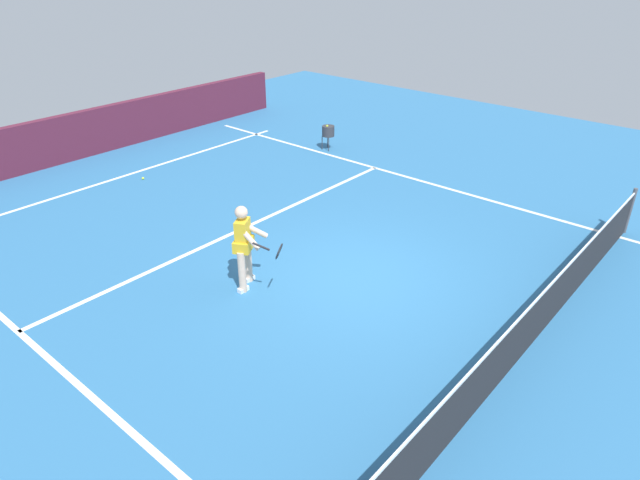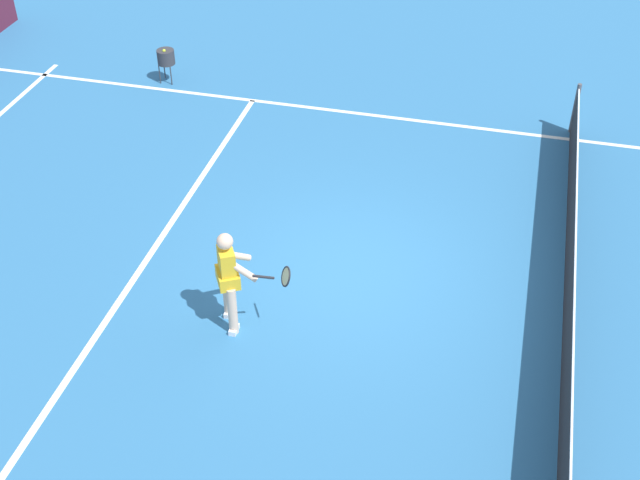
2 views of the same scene
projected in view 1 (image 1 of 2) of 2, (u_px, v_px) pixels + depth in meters
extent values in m
plane|color=teal|center=(358.00, 277.00, 10.26)|extent=(26.52, 26.52, 0.00)
cube|color=#561E33|center=(76.00, 136.00, 15.65)|extent=(14.56, 0.24, 1.28)
cube|color=white|center=(124.00, 176.00, 14.68)|extent=(10.56, 0.10, 0.01)
cube|color=white|center=(244.00, 228.00, 12.02)|extent=(9.56, 0.10, 0.01)
cube|color=white|center=(479.00, 197.00, 13.46)|extent=(0.10, 18.40, 0.01)
cube|color=white|center=(128.00, 429.00, 7.05)|extent=(0.10, 18.40, 0.01)
cylinder|color=#4C4C51|center=(630.00, 211.00, 11.61)|extent=(0.08, 0.08, 1.00)
cube|color=#232326|center=(531.00, 326.00, 8.23)|extent=(10.08, 0.02, 0.88)
cube|color=white|center=(537.00, 300.00, 8.02)|extent=(10.08, 0.02, 0.04)
cylinder|color=beige|center=(248.00, 262.00, 9.97)|extent=(0.13, 0.13, 0.78)
cylinder|color=beige|center=(242.00, 272.00, 9.66)|extent=(0.13, 0.13, 0.78)
cube|color=white|center=(249.00, 278.00, 10.14)|extent=(0.20, 0.10, 0.08)
cube|color=white|center=(243.00, 289.00, 9.83)|extent=(0.20, 0.10, 0.08)
cube|color=gold|center=(243.00, 234.00, 9.51)|extent=(0.38, 0.33, 0.52)
cube|color=gold|center=(244.00, 244.00, 9.61)|extent=(0.49, 0.44, 0.20)
sphere|color=beige|center=(241.00, 212.00, 9.33)|extent=(0.22, 0.22, 0.22)
cylinder|color=beige|center=(254.00, 230.00, 9.61)|extent=(0.44, 0.35, 0.37)
cylinder|color=beige|center=(249.00, 238.00, 9.35)|extent=(0.13, 0.48, 0.37)
cylinder|color=black|center=(261.00, 246.00, 9.16)|extent=(0.18, 0.27, 0.14)
torus|color=black|center=(279.00, 251.00, 9.14)|extent=(0.31, 0.25, 0.28)
cylinder|color=beige|center=(279.00, 251.00, 9.14)|extent=(0.25, 0.20, 0.23)
sphere|color=#D1E533|center=(143.00, 178.00, 14.46)|extent=(0.07, 0.07, 0.07)
cylinder|color=#333338|center=(328.00, 131.00, 16.35)|extent=(0.36, 0.36, 0.30)
cylinder|color=#333338|center=(329.00, 144.00, 16.36)|extent=(0.02, 0.02, 0.40)
cylinder|color=#333338|center=(328.00, 141.00, 16.67)|extent=(0.02, 0.02, 0.40)
cylinder|color=#333338|center=(322.00, 143.00, 16.51)|extent=(0.02, 0.02, 0.40)
sphere|color=#D1E533|center=(327.00, 126.00, 16.25)|extent=(0.07, 0.07, 0.07)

